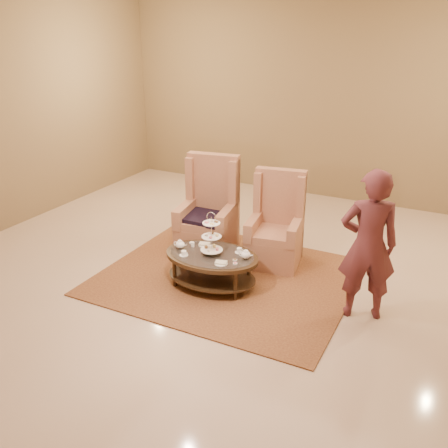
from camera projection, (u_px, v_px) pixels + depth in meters
The scene contains 8 objects.
ground at pixel (226, 287), 6.28m from camera, with size 8.00×8.00×0.00m, color #C9AE95.
ceiling at pixel (226, 287), 6.28m from camera, with size 8.00×8.00×0.02m, color white.
wall_back at pixel (327, 102), 8.91m from camera, with size 8.00×0.04×3.50m, color olive.
rug at pixel (228, 277), 6.51m from camera, with size 3.16×2.64×0.02m.
tea_table at pixel (212, 260), 6.17m from camera, with size 1.24×0.88×1.00m.
armchair_left at pixel (209, 220), 7.12m from camera, with size 0.86×0.89×1.39m.
armchair_right at pixel (276, 233), 6.80m from camera, with size 0.79×0.81×1.27m.
person at pixel (368, 246), 5.38m from camera, with size 0.74×0.61×1.73m.
Camera 1 is at (2.50, -4.91, 3.12)m, focal length 40.00 mm.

